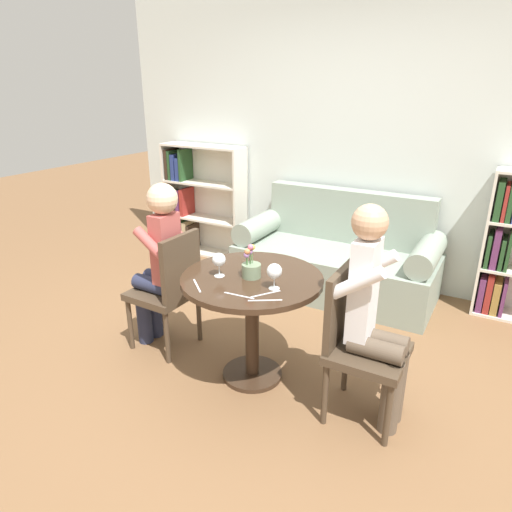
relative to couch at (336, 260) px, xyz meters
name	(u,v)px	position (x,y,z in m)	size (l,w,h in m)	color
ground_plane	(252,375)	(0.00, -1.57, -0.31)	(16.00, 16.00, 0.00)	brown
back_wall	(360,141)	(0.00, 0.42, 1.04)	(5.20, 0.05, 2.70)	silver
round_table	(252,299)	(0.00, -1.57, 0.26)	(0.89, 0.89, 0.73)	#382619
couch	(336,260)	(0.00, 0.00, 0.00)	(1.80, 0.80, 0.92)	gray
bookshelf_left	(197,201)	(-1.79, 0.27, 0.27)	(0.97, 0.28, 1.23)	silver
chair_left	(170,287)	(-0.69, -1.54, 0.18)	(0.43, 0.43, 0.90)	#473828
chair_right	(357,339)	(0.69, -1.58, 0.18)	(0.42, 0.42, 0.90)	#473828
person_left	(159,261)	(-0.78, -1.54, 0.36)	(0.42, 0.35, 1.24)	#282D47
person_right	(375,316)	(0.78, -1.58, 0.36)	(0.42, 0.34, 1.29)	brown
wine_glass_left	(219,260)	(-0.18, -1.66, 0.53)	(0.08, 0.08, 0.15)	white
wine_glass_right	(274,272)	(0.20, -1.66, 0.53)	(0.09, 0.09, 0.16)	white
flower_vase	(251,267)	(0.00, -1.58, 0.48)	(0.12, 0.12, 0.21)	gray
knife_left_setting	(197,286)	(-0.21, -1.85, 0.42)	(0.15, 0.14, 0.00)	silver
fork_left_setting	(265,300)	(0.23, -1.82, 0.42)	(0.17, 0.11, 0.00)	silver
knife_right_setting	(239,296)	(0.07, -1.84, 0.42)	(0.19, 0.02, 0.00)	silver
fork_right_setting	(266,294)	(0.19, -1.74, 0.42)	(0.11, 0.17, 0.00)	silver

